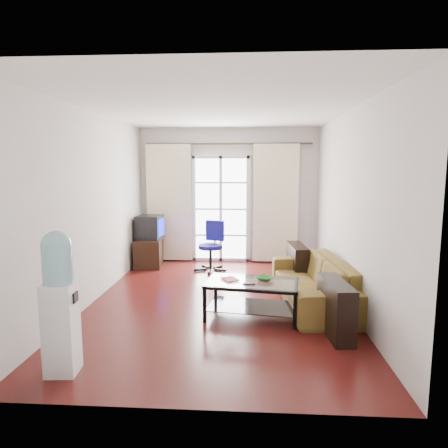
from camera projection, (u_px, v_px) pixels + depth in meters
The scene contains 20 objects.
floor at pixel (219, 301), 5.74m from camera, with size 5.20×5.20×0.00m, color #541714.
ceiling at pixel (218, 108), 5.36m from camera, with size 5.20×5.20×0.00m, color white.
wall_back at pixel (228, 195), 8.12m from camera, with size 3.60×0.02×2.70m, color silver.
wall_front at pixel (192, 243), 2.98m from camera, with size 3.60×0.02×2.70m, color silver.
wall_left at pixel (92, 207), 5.66m from camera, with size 0.02×5.20×2.70m, color silver.
wall_right at pixel (350, 209), 5.44m from camera, with size 0.02×5.20×2.70m, color silver.
french_door at pixel (221, 209), 8.11m from camera, with size 1.16×0.06×2.15m.
curtain_rod at pixel (228, 144), 7.88m from camera, with size 0.04×0.04×3.30m, color #4C3F2D.
curtain_left at pixel (169, 203), 8.10m from camera, with size 0.90×0.07×2.35m, color #FFF7CD.
curtain_right at pixel (275, 204), 7.96m from camera, with size 0.90×0.07×2.35m, color #FFF7CD.
radiator at pixel (267, 246), 8.11m from camera, with size 0.64×0.12×0.64m, color gray.
sofa at pixel (313, 281), 5.66m from camera, with size 1.03×2.23×0.63m, color brown.
coffee_table at pixel (252, 294), 5.11m from camera, with size 1.24×0.82×0.47m.
bowl at pixel (264, 278), 5.13m from camera, with size 0.29×0.29×0.05m, color green.
book at pixel (224, 280), 5.10m from camera, with size 0.26×0.29×0.02m, color #B83516.
remote at pixel (249, 284), 4.95m from camera, with size 0.15×0.04×0.02m, color black.
tv_stand at pixel (149, 252), 7.79m from camera, with size 0.49×0.73×0.54m, color black.
crt_tv at pixel (149, 227), 7.76m from camera, with size 0.53×0.52×0.45m.
task_chair at pixel (211, 256), 7.46m from camera, with size 0.80×0.80×0.92m.
water_cooler at pixel (60, 300), 3.65m from camera, with size 0.31×0.30×1.35m.
Camera 1 is at (0.42, -5.51, 1.91)m, focal length 32.00 mm.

